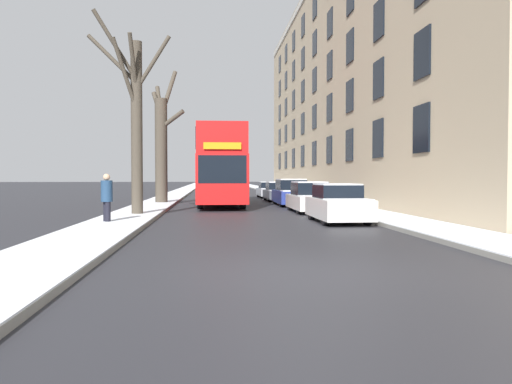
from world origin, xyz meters
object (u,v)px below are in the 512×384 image
parked_car_0 (338,204)px  pedestrian_left_sidewalk (107,197)px  double_decker_bus (220,164)px  parked_car_2 (291,193)px  bare_tree_left_0 (135,117)px  parked_car_3 (279,192)px  parked_car_4 (269,190)px  parked_car_1 (310,198)px  bare_tree_left_1 (162,144)px

parked_car_0 → pedestrian_left_sidewalk: pedestrian_left_sidewalk is taller
double_decker_bus → parked_car_2: (4.12, -0.77, -1.75)m
bare_tree_left_0 → pedestrian_left_sidewalk: size_ratio=4.64×
parked_car_2 → parked_car_0: bearing=-90.0°
parked_car_2 → pedestrian_left_sidewalk: 14.11m
parked_car_0 → parked_car_3: bearing=90.0°
parked_car_4 → pedestrian_left_sidewalk: pedestrian_left_sidewalk is taller
double_decker_bus → parked_car_4: size_ratio=2.70×
double_decker_bus → parked_car_2: size_ratio=2.61×
parked_car_3 → pedestrian_left_sidewalk: bearing=-115.8°
parked_car_3 → parked_car_4: 5.65m
bare_tree_left_0 → pedestrian_left_sidewalk: bare_tree_left_0 is taller
double_decker_bus → parked_car_2: 4.54m
parked_car_3 → parked_car_4: bearing=90.0°
parked_car_0 → pedestrian_left_sidewalk: (-8.19, -0.69, 0.31)m
parked_car_1 → bare_tree_left_0: bearing=-162.7°
parked_car_0 → parked_car_1: size_ratio=0.93×
parked_car_0 → parked_car_3: 16.26m
parked_car_2 → pedestrian_left_sidewalk: bearing=-125.5°
double_decker_bus → parked_car_1: bearing=-56.7°
double_decker_bus → parked_car_3: bearing=48.7°
bare_tree_left_0 → parked_car_4: size_ratio=1.91×
parked_car_4 → pedestrian_left_sidewalk: size_ratio=2.43×
bare_tree_left_0 → parked_car_2: bare_tree_left_0 is taller
parked_car_1 → pedestrian_left_sidewalk: size_ratio=2.38×
parked_car_4 → parked_car_1: bearing=-90.0°
pedestrian_left_sidewalk → parked_car_0: bearing=-116.7°
parked_car_1 → parked_car_4: size_ratio=0.98×
parked_car_0 → parked_car_4: 21.91m
parked_car_4 → pedestrian_left_sidewalk: 24.04m
parked_car_0 → parked_car_1: bearing=90.0°
parked_car_1 → pedestrian_left_sidewalk: 10.14m
parked_car_4 → pedestrian_left_sidewalk: bearing=-109.9°
parked_car_1 → pedestrian_left_sidewalk: bearing=-143.9°
parked_car_4 → pedestrian_left_sidewalk: (-8.19, -22.61, 0.38)m
parked_car_0 → parked_car_4: parked_car_0 is taller
parked_car_2 → parked_car_4: parked_car_2 is taller
parked_car_1 → parked_car_3: 10.98m
parked_car_1 → parked_car_3: parked_car_1 is taller
double_decker_bus → parked_car_0: double_decker_bus is taller
parked_car_0 → parked_car_1: 5.28m
bare_tree_left_0 → parked_car_3: 15.87m
bare_tree_left_0 → parked_car_3: (7.76, 13.40, -3.50)m
parked_car_1 → parked_car_4: bearing=90.0°
bare_tree_left_0 → bare_tree_left_1: 9.48m
bare_tree_left_1 → double_decker_bus: 3.76m
parked_car_2 → double_decker_bus: bearing=169.5°
parked_car_2 → bare_tree_left_0: bearing=-134.4°
bare_tree_left_0 → bare_tree_left_1: size_ratio=1.00×
parked_car_2 → pedestrian_left_sidewalk: size_ratio=2.51×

